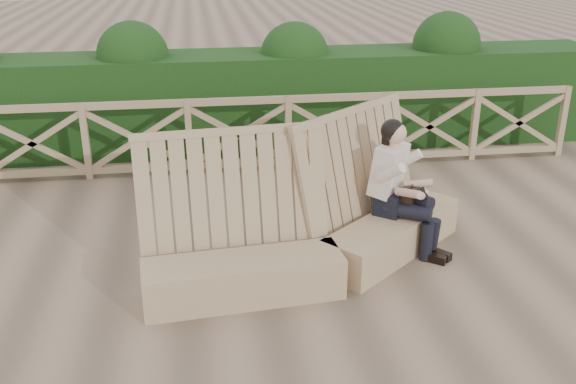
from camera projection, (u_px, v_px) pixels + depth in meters
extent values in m
plane|color=brown|center=(267.00, 294.00, 6.24)|extent=(60.00, 60.00, 0.00)
cube|color=#977F56|center=(243.00, 278.00, 6.12)|extent=(1.94, 0.67, 0.41)
cube|color=#977F56|center=(237.00, 212.00, 6.15)|extent=(1.93, 0.61, 1.53)
cube|color=#977F56|center=(392.00, 235.00, 6.98)|extent=(1.78, 1.60, 0.41)
cube|color=#977F56|center=(374.00, 180.00, 6.93)|extent=(1.74, 1.55, 1.53)
cube|color=black|center=(391.00, 202.00, 7.01)|extent=(0.47, 0.48, 0.24)
cube|color=beige|center=(389.00, 169.00, 6.89)|extent=(0.52, 0.53, 0.57)
sphere|color=tan|center=(396.00, 133.00, 6.71)|extent=(0.32, 0.32, 0.23)
sphere|color=black|center=(392.00, 131.00, 6.72)|extent=(0.35, 0.35, 0.25)
cylinder|color=black|center=(408.00, 211.00, 6.83)|extent=(0.49, 0.44, 0.16)
cylinder|color=black|center=(412.00, 199.00, 6.95)|extent=(0.50, 0.45, 0.18)
cylinder|color=black|center=(426.00, 242.00, 6.82)|extent=(0.18, 0.18, 0.41)
cylinder|color=black|center=(432.00, 238.00, 6.92)|extent=(0.18, 0.18, 0.41)
cube|color=black|center=(434.00, 258.00, 6.84)|extent=(0.26, 0.24, 0.09)
cube|color=black|center=(439.00, 255.00, 6.92)|extent=(0.26, 0.24, 0.09)
cube|color=black|center=(410.00, 195.00, 6.89)|extent=(0.27, 0.29, 0.17)
cube|color=black|center=(425.00, 194.00, 6.77)|extent=(0.12, 0.12, 0.13)
cube|color=#8E7552|center=(238.00, 101.00, 9.05)|extent=(10.10, 0.07, 0.10)
cube|color=#8E7552|center=(240.00, 163.00, 9.40)|extent=(10.10, 0.07, 0.10)
cube|color=black|center=(233.00, 101.00, 10.26)|extent=(12.00, 1.20, 1.50)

